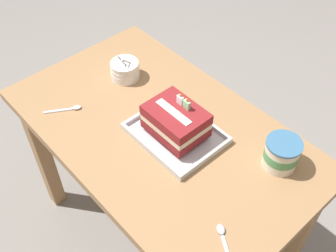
{
  "coord_description": "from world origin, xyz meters",
  "views": [
    {
      "loc": [
        0.72,
        -0.61,
        1.75
      ],
      "look_at": [
        0.03,
        0.01,
        0.75
      ],
      "focal_mm": 43.66,
      "sensor_mm": 36.0,
      "label": 1
    }
  ],
  "objects_px": {
    "bowl_stack": "(125,70)",
    "ice_cream_tub": "(282,154)",
    "serving_spoon_near_tray": "(71,108)",
    "birthday_cake": "(176,121)",
    "serving_spoon_by_bowls": "(222,234)",
    "foil_tray": "(176,134)"
  },
  "relations": [
    {
      "from": "bowl_stack",
      "to": "ice_cream_tub",
      "type": "relative_size",
      "value": 1.02
    },
    {
      "from": "ice_cream_tub",
      "to": "serving_spoon_near_tray",
      "type": "distance_m",
      "value": 0.74
    },
    {
      "from": "ice_cream_tub",
      "to": "serving_spoon_near_tray",
      "type": "bearing_deg",
      "value": -151.47
    },
    {
      "from": "birthday_cake",
      "to": "ice_cream_tub",
      "type": "height_order",
      "value": "birthday_cake"
    },
    {
      "from": "birthday_cake",
      "to": "ice_cream_tub",
      "type": "relative_size",
      "value": 1.71
    },
    {
      "from": "birthday_cake",
      "to": "serving_spoon_by_bowls",
      "type": "bearing_deg",
      "value": -23.35
    },
    {
      "from": "bowl_stack",
      "to": "serving_spoon_by_bowls",
      "type": "height_order",
      "value": "bowl_stack"
    },
    {
      "from": "ice_cream_tub",
      "to": "foil_tray",
      "type": "bearing_deg",
      "value": -152.33
    },
    {
      "from": "bowl_stack",
      "to": "serving_spoon_by_bowls",
      "type": "xyz_separation_m",
      "value": [
        0.71,
        -0.22,
        -0.03
      ]
    },
    {
      "from": "foil_tray",
      "to": "ice_cream_tub",
      "type": "bearing_deg",
      "value": 27.67
    },
    {
      "from": "birthday_cake",
      "to": "bowl_stack",
      "type": "bearing_deg",
      "value": 170.02
    },
    {
      "from": "foil_tray",
      "to": "ice_cream_tub",
      "type": "xyz_separation_m",
      "value": [
        0.31,
        0.16,
        0.04
      ]
    },
    {
      "from": "foil_tray",
      "to": "bowl_stack",
      "type": "relative_size",
      "value": 2.63
    },
    {
      "from": "foil_tray",
      "to": "serving_spoon_near_tray",
      "type": "bearing_deg",
      "value": -150.71
    },
    {
      "from": "bowl_stack",
      "to": "ice_cream_tub",
      "type": "bearing_deg",
      "value": 8.47
    },
    {
      "from": "birthday_cake",
      "to": "bowl_stack",
      "type": "height_order",
      "value": "birthday_cake"
    },
    {
      "from": "birthday_cake",
      "to": "serving_spoon_by_bowls",
      "type": "distance_m",
      "value": 0.39
    },
    {
      "from": "ice_cream_tub",
      "to": "serving_spoon_by_bowls",
      "type": "relative_size",
      "value": 1.01
    },
    {
      "from": "foil_tray",
      "to": "serving_spoon_by_bowls",
      "type": "xyz_separation_m",
      "value": [
        0.36,
        -0.15,
        -0.0
      ]
    },
    {
      "from": "birthday_cake",
      "to": "serving_spoon_by_bowls",
      "type": "xyz_separation_m",
      "value": [
        0.36,
        -0.15,
        -0.07
      ]
    },
    {
      "from": "foil_tray",
      "to": "ice_cream_tub",
      "type": "relative_size",
      "value": 2.69
    },
    {
      "from": "birthday_cake",
      "to": "ice_cream_tub",
      "type": "bearing_deg",
      "value": 27.65
    }
  ]
}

